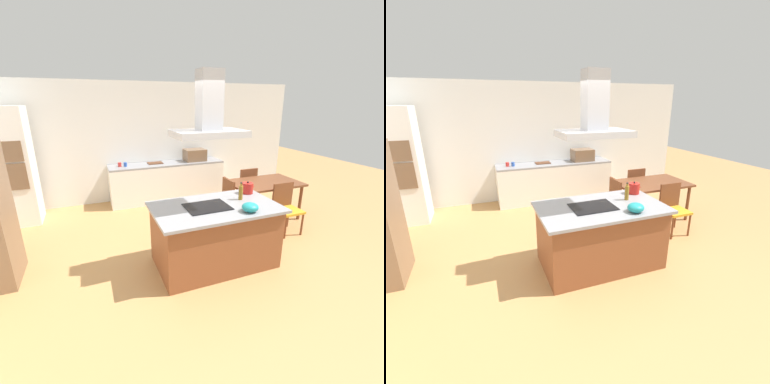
# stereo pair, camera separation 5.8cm
# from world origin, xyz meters

# --- Properties ---
(ground) EXTENTS (16.00, 16.00, 0.00)m
(ground) POSITION_xyz_m (0.00, 1.50, 0.00)
(ground) COLOR tan
(wall_back) EXTENTS (7.20, 0.10, 2.70)m
(wall_back) POSITION_xyz_m (0.00, 3.25, 1.35)
(wall_back) COLOR white
(wall_back) RESTS_ON ground
(kitchen_island) EXTENTS (1.76, 1.04, 0.90)m
(kitchen_island) POSITION_xyz_m (0.00, 0.00, 0.45)
(kitchen_island) COLOR brown
(kitchen_island) RESTS_ON ground
(cooktop) EXTENTS (0.60, 0.44, 0.01)m
(cooktop) POSITION_xyz_m (-0.13, 0.00, 0.91)
(cooktop) COLOR black
(cooktop) RESTS_ON kitchen_island
(tea_kettle) EXTENTS (0.22, 0.17, 0.19)m
(tea_kettle) POSITION_xyz_m (0.71, 0.31, 0.98)
(tea_kettle) COLOR #B21E19
(tea_kettle) RESTS_ON kitchen_island
(olive_oil_bottle) EXTENTS (0.06, 0.06, 0.26)m
(olive_oil_bottle) POSITION_xyz_m (0.45, 0.10, 1.01)
(olive_oil_bottle) COLOR olive
(olive_oil_bottle) RESTS_ON kitchen_island
(mixing_bowl) EXTENTS (0.22, 0.22, 0.12)m
(mixing_bowl) POSITION_xyz_m (0.33, -0.34, 0.96)
(mixing_bowl) COLOR teal
(mixing_bowl) RESTS_ON kitchen_island
(back_counter) EXTENTS (2.68, 0.62, 0.90)m
(back_counter) POSITION_xyz_m (0.14, 2.88, 0.45)
(back_counter) COLOR white
(back_counter) RESTS_ON ground
(countertop_microwave) EXTENTS (0.50, 0.38, 0.28)m
(countertop_microwave) POSITION_xyz_m (0.85, 2.88, 1.04)
(countertop_microwave) COLOR brown
(countertop_microwave) RESTS_ON back_counter
(coffee_mug_red) EXTENTS (0.08, 0.08, 0.09)m
(coffee_mug_red) POSITION_xyz_m (-0.94, 2.90, 0.95)
(coffee_mug_red) COLOR red
(coffee_mug_red) RESTS_ON back_counter
(coffee_mug_blue) EXTENTS (0.08, 0.08, 0.09)m
(coffee_mug_blue) POSITION_xyz_m (-0.82, 2.87, 0.95)
(coffee_mug_blue) COLOR #2D56B2
(coffee_mug_blue) RESTS_ON back_counter
(cutting_board) EXTENTS (0.34, 0.24, 0.02)m
(cutting_board) POSITION_xyz_m (-0.13, 2.93, 0.91)
(cutting_board) COLOR #59331E
(cutting_board) RESTS_ON back_counter
(wall_oven_stack) EXTENTS (0.70, 0.66, 2.20)m
(wall_oven_stack) POSITION_xyz_m (-2.90, 2.65, 1.10)
(wall_oven_stack) COLOR white
(wall_oven_stack) RESTS_ON ground
(dining_table) EXTENTS (1.40, 0.90, 0.75)m
(dining_table) POSITION_xyz_m (1.64, 1.14, 0.67)
(dining_table) COLOR brown
(dining_table) RESTS_ON ground
(chair_facing_island) EXTENTS (0.42, 0.42, 0.89)m
(chair_facing_island) POSITION_xyz_m (1.64, 0.47, 0.51)
(chair_facing_island) COLOR gold
(chair_facing_island) RESTS_ON ground
(chair_at_left_end) EXTENTS (0.42, 0.42, 0.89)m
(chair_at_left_end) POSITION_xyz_m (0.73, 1.14, 0.51)
(chair_at_left_end) COLOR gold
(chair_at_left_end) RESTS_ON ground
(chair_facing_back_wall) EXTENTS (0.42, 0.42, 0.89)m
(chair_facing_back_wall) POSITION_xyz_m (1.64, 1.80, 0.51)
(chair_facing_back_wall) COLOR gold
(chair_facing_back_wall) RESTS_ON ground
(range_hood) EXTENTS (0.90, 0.55, 0.78)m
(range_hood) POSITION_xyz_m (-0.13, 0.00, 2.10)
(range_hood) COLOR #ADADB2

